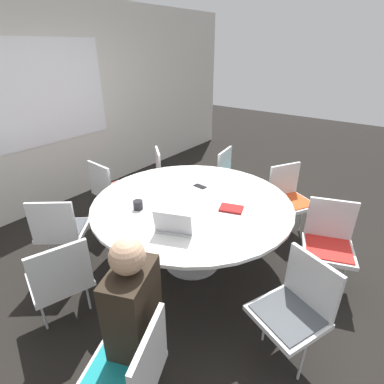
# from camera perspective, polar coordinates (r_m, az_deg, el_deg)

# --- Properties ---
(ground_plane) EXTENTS (16.00, 16.00, 0.00)m
(ground_plane) POSITION_cam_1_polar(r_m,az_deg,el_deg) (3.33, 0.00, -13.05)
(ground_plane) COLOR black
(wall_back) EXTENTS (8.00, 0.07, 2.70)m
(wall_back) POSITION_cam_1_polar(r_m,az_deg,el_deg) (4.52, -26.11, 14.07)
(wall_back) COLOR silver
(wall_back) RESTS_ON ground_plane
(conference_table) EXTENTS (1.93, 1.93, 0.74)m
(conference_table) POSITION_cam_1_polar(r_m,az_deg,el_deg) (2.98, 0.00, -3.72)
(conference_table) COLOR #B7B7BC
(conference_table) RESTS_ON ground_plane
(chair_0) EXTENTS (0.57, 0.55, 0.85)m
(chair_0) POSITION_cam_1_polar(r_m,az_deg,el_deg) (1.93, -11.81, -30.73)
(chair_0) COLOR silver
(chair_0) RESTS_ON ground_plane
(chair_1) EXTENTS (0.56, 0.57, 0.85)m
(chair_1) POSITION_cam_1_polar(r_m,az_deg,el_deg) (2.31, 19.12, -19.67)
(chair_1) COLOR silver
(chair_1) RESTS_ON ground_plane
(chair_2) EXTENTS (0.54, 0.56, 0.85)m
(chair_2) POSITION_cam_1_polar(r_m,az_deg,el_deg) (3.05, 24.62, -8.23)
(chair_2) COLOR silver
(chair_2) RESTS_ON ground_plane
(chair_3) EXTENTS (0.59, 0.58, 0.85)m
(chair_3) POSITION_cam_1_polar(r_m,az_deg,el_deg) (3.73, 18.03, -0.59)
(chair_3) COLOR silver
(chair_3) RESTS_ON ground_plane
(chair_4) EXTENTS (0.50, 0.48, 0.85)m
(chair_4) POSITION_cam_1_polar(r_m,az_deg,el_deg) (4.11, 7.74, 3.08)
(chair_4) COLOR silver
(chair_4) RESTS_ON ground_plane
(chair_5) EXTENTS (0.61, 0.61, 0.85)m
(chair_5) POSITION_cam_1_polar(r_m,az_deg,el_deg) (4.16, -4.61, 3.53)
(chair_5) COLOR silver
(chair_5) RESTS_ON ground_plane
(chair_6) EXTENTS (0.45, 0.47, 0.85)m
(chair_6) POSITION_cam_1_polar(r_m,az_deg,el_deg) (3.87, -15.28, 0.82)
(chair_6) COLOR silver
(chair_6) RESTS_ON ground_plane
(chair_7) EXTENTS (0.60, 0.61, 0.85)m
(chair_7) POSITION_cam_1_polar(r_m,az_deg,el_deg) (3.21, -23.83, -6.23)
(chair_7) COLOR silver
(chair_7) RESTS_ON ground_plane
(chair_8) EXTENTS (0.55, 0.53, 0.85)m
(chair_8) POSITION_cam_1_polar(r_m,az_deg,el_deg) (2.60, -23.77, -14.60)
(chair_8) COLOR silver
(chair_8) RESTS_ON ground_plane
(person_0) EXTENTS (0.42, 0.35, 1.20)m
(person_0) POSITION_cam_1_polar(r_m,az_deg,el_deg) (1.93, -11.48, -21.23)
(person_0) COLOR #2D2319
(person_0) RESTS_ON ground_plane
(laptop) EXTENTS (0.35, 0.38, 0.21)m
(laptop) POSITION_cam_1_polar(r_m,az_deg,el_deg) (2.45, -3.22, -6.40)
(laptop) COLOR silver
(laptop) RESTS_ON conference_table
(spiral_notebook) EXTENTS (0.21, 0.25, 0.02)m
(spiral_notebook) POSITION_cam_1_polar(r_m,az_deg,el_deg) (2.79, 7.49, -3.15)
(spiral_notebook) COLOR maroon
(spiral_notebook) RESTS_ON conference_table
(coffee_cup) EXTENTS (0.09, 0.09, 0.08)m
(coffee_cup) POSITION_cam_1_polar(r_m,az_deg,el_deg) (2.81, -10.24, -2.44)
(coffee_cup) COLOR black
(coffee_cup) RESTS_ON conference_table
(cell_phone) EXTENTS (0.08, 0.15, 0.01)m
(cell_phone) POSITION_cam_1_polar(r_m,az_deg,el_deg) (3.22, 1.55, 1.09)
(cell_phone) COLOR black
(cell_phone) RESTS_ON conference_table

